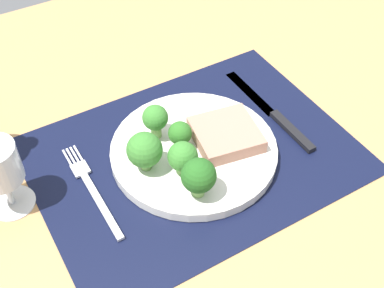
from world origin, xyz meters
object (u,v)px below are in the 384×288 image
plate (194,151)px  knife (275,115)px  steak (226,135)px  fork (92,189)px

plate → knife: bearing=1.9°
steak → fork: bearing=173.1°
steak → fork: 21.47cm
plate → fork: bearing=175.0°
knife → steak: bearing=-168.4°
fork → plate: bearing=-2.0°
fork → knife: size_ratio=0.83×
plate → knife: size_ratio=1.10×
plate → steak: steak is taller
steak → knife: bearing=8.6°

